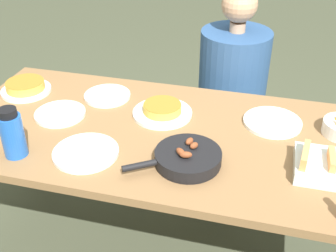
{
  "coord_description": "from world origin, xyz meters",
  "views": [
    {
      "loc": [
        0.37,
        -1.41,
        1.72
      ],
      "look_at": [
        0.0,
        0.0,
        0.79
      ],
      "focal_mm": 45.0,
      "sensor_mm": 36.0,
      "label": 1
    }
  ],
  "objects_px": {
    "frittata_plate_center": "(162,110)",
    "empty_plate_far_left": "(107,96)",
    "empty_plate_mid_edge": "(86,153)",
    "person_figure": "(230,110)",
    "skillet": "(187,158)",
    "frittata_plate_side": "(26,87)",
    "empty_plate_far_right": "(272,122)",
    "empty_plate_near_front": "(60,114)",
    "water_bottle": "(12,134)"
  },
  "relations": [
    {
      "from": "empty_plate_near_front",
      "to": "empty_plate_far_right",
      "type": "height_order",
      "value": "same"
    },
    {
      "from": "empty_plate_near_front",
      "to": "empty_plate_far_left",
      "type": "distance_m",
      "value": 0.25
    },
    {
      "from": "person_figure",
      "to": "empty_plate_near_front",
      "type": "bearing_deg",
      "value": -134.06
    },
    {
      "from": "empty_plate_far_right",
      "to": "empty_plate_far_left",
      "type": "bearing_deg",
      "value": 176.71
    },
    {
      "from": "empty_plate_near_front",
      "to": "empty_plate_far_right",
      "type": "bearing_deg",
      "value": 10.24
    },
    {
      "from": "empty_plate_near_front",
      "to": "empty_plate_mid_edge",
      "type": "height_order",
      "value": "same"
    },
    {
      "from": "skillet",
      "to": "frittata_plate_center",
      "type": "bearing_deg",
      "value": -93.99
    },
    {
      "from": "frittata_plate_side",
      "to": "empty_plate_far_left",
      "type": "bearing_deg",
      "value": 6.98
    },
    {
      "from": "empty_plate_far_left",
      "to": "empty_plate_near_front",
      "type": "bearing_deg",
      "value": -123.86
    },
    {
      "from": "frittata_plate_center",
      "to": "empty_plate_far_left",
      "type": "xyz_separation_m",
      "value": [
        -0.3,
        0.09,
        -0.01
      ]
    },
    {
      "from": "empty_plate_near_front",
      "to": "empty_plate_mid_edge",
      "type": "relative_size",
      "value": 0.88
    },
    {
      "from": "frittata_plate_side",
      "to": "person_figure",
      "type": "xyz_separation_m",
      "value": [
        0.94,
        0.54,
        -0.3
      ]
    },
    {
      "from": "frittata_plate_center",
      "to": "skillet",
      "type": "bearing_deg",
      "value": -60.39
    },
    {
      "from": "frittata_plate_center",
      "to": "empty_plate_near_front",
      "type": "relative_size",
      "value": 1.18
    },
    {
      "from": "frittata_plate_center",
      "to": "frittata_plate_side",
      "type": "relative_size",
      "value": 1.11
    },
    {
      "from": "empty_plate_far_left",
      "to": "person_figure",
      "type": "height_order",
      "value": "person_figure"
    },
    {
      "from": "frittata_plate_side",
      "to": "person_figure",
      "type": "bearing_deg",
      "value": 30.0
    },
    {
      "from": "empty_plate_near_front",
      "to": "frittata_plate_side",
      "type": "bearing_deg",
      "value": 148.52
    },
    {
      "from": "empty_plate_far_left",
      "to": "water_bottle",
      "type": "distance_m",
      "value": 0.55
    },
    {
      "from": "skillet",
      "to": "empty_plate_far_left",
      "type": "relative_size",
      "value": 1.55
    },
    {
      "from": "frittata_plate_center",
      "to": "frittata_plate_side",
      "type": "xyz_separation_m",
      "value": [
        -0.7,
        0.04,
        0.0
      ]
    },
    {
      "from": "empty_plate_mid_edge",
      "to": "person_figure",
      "type": "height_order",
      "value": "person_figure"
    },
    {
      "from": "empty_plate_far_left",
      "to": "person_figure",
      "type": "relative_size",
      "value": 0.18
    },
    {
      "from": "empty_plate_near_front",
      "to": "water_bottle",
      "type": "distance_m",
      "value": 0.32
    },
    {
      "from": "skillet",
      "to": "frittata_plate_side",
      "type": "height_order",
      "value": "skillet"
    },
    {
      "from": "skillet",
      "to": "person_figure",
      "type": "bearing_deg",
      "value": -127.66
    },
    {
      "from": "frittata_plate_side",
      "to": "empty_plate_far_left",
      "type": "height_order",
      "value": "frittata_plate_side"
    },
    {
      "from": "frittata_plate_center",
      "to": "empty_plate_far_left",
      "type": "bearing_deg",
      "value": 163.06
    },
    {
      "from": "frittata_plate_center",
      "to": "water_bottle",
      "type": "height_order",
      "value": "water_bottle"
    },
    {
      "from": "water_bottle",
      "to": "person_figure",
      "type": "height_order",
      "value": "person_figure"
    },
    {
      "from": "frittata_plate_side",
      "to": "empty_plate_far_right",
      "type": "height_order",
      "value": "frittata_plate_side"
    },
    {
      "from": "skillet",
      "to": "empty_plate_near_front",
      "type": "relative_size",
      "value": 1.52
    },
    {
      "from": "skillet",
      "to": "empty_plate_far_right",
      "type": "xyz_separation_m",
      "value": [
        0.29,
        0.36,
        -0.02
      ]
    },
    {
      "from": "frittata_plate_side",
      "to": "empty_plate_far_right",
      "type": "distance_m",
      "value": 1.17
    },
    {
      "from": "empty_plate_far_left",
      "to": "empty_plate_far_right",
      "type": "height_order",
      "value": "same"
    },
    {
      "from": "frittata_plate_center",
      "to": "frittata_plate_side",
      "type": "distance_m",
      "value": 0.7
    },
    {
      "from": "frittata_plate_center",
      "to": "person_figure",
      "type": "bearing_deg",
      "value": 67.25
    },
    {
      "from": "water_bottle",
      "to": "skillet",
      "type": "bearing_deg",
      "value": 9.33
    },
    {
      "from": "empty_plate_far_left",
      "to": "empty_plate_far_right",
      "type": "distance_m",
      "value": 0.77
    },
    {
      "from": "skillet",
      "to": "empty_plate_mid_edge",
      "type": "bearing_deg",
      "value": -27.73
    },
    {
      "from": "water_bottle",
      "to": "frittata_plate_side",
      "type": "bearing_deg",
      "value": 116.53
    },
    {
      "from": "empty_plate_near_front",
      "to": "empty_plate_far_right",
      "type": "distance_m",
      "value": 0.93
    },
    {
      "from": "empty_plate_near_front",
      "to": "person_figure",
      "type": "relative_size",
      "value": 0.19
    },
    {
      "from": "frittata_plate_center",
      "to": "empty_plate_far_right",
      "type": "distance_m",
      "value": 0.48
    },
    {
      "from": "empty_plate_mid_edge",
      "to": "person_figure",
      "type": "xyz_separation_m",
      "value": [
        0.45,
        0.94,
        -0.28
      ]
    },
    {
      "from": "skillet",
      "to": "person_figure",
      "type": "height_order",
      "value": "person_figure"
    },
    {
      "from": "frittata_plate_side",
      "to": "empty_plate_mid_edge",
      "type": "distance_m",
      "value": 0.63
    },
    {
      "from": "empty_plate_far_right",
      "to": "empty_plate_mid_edge",
      "type": "distance_m",
      "value": 0.79
    },
    {
      "from": "empty_plate_far_right",
      "to": "frittata_plate_center",
      "type": "bearing_deg",
      "value": -174.5
    },
    {
      "from": "frittata_plate_center",
      "to": "empty_plate_far_right",
      "type": "relative_size",
      "value": 1.06
    }
  ]
}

